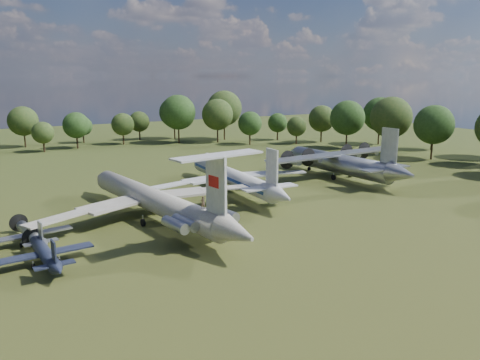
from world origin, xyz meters
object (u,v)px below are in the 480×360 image
tu104_jet (232,180)px  person_on_il62 (203,202)px  an12_transport (339,166)px  small_prop_northwest (31,237)px  small_prop_west (45,256)px  il62_airliner (154,204)px

tu104_jet → person_on_il62: person_on_il62 is taller
an12_transport → small_prop_northwest: size_ratio=2.73×
tu104_jet → small_prop_west: (-35.82, -21.31, -1.01)m
il62_airliner → small_prop_northwest: (-17.41, -2.57, -1.35)m
small_prop_northwest → person_on_il62: 22.68m
an12_transport → il62_airliner: bearing=-171.4°
an12_transport → person_on_il62: (-42.54, -22.82, 3.03)m
il62_airliner → small_prop_west: il62_airliner is taller
an12_transport → small_prop_west: (-61.37, -20.35, -1.47)m
small_prop_west → an12_transport: bearing=13.2°
small_prop_northwest → person_on_il62: size_ratio=8.86×
il62_airliner → small_prop_northwest: bearing=179.6°
il62_airliner → tu104_jet: (19.05, 10.51, -0.28)m
an12_transport → small_prop_west: an12_transport is taller
tu104_jet → an12_transport: bearing=-0.0°
an12_transport → small_prop_northwest: 63.21m
tu104_jet → small_prop_northwest: (-36.46, -13.09, -1.07)m
tu104_jet → small_prop_northwest: size_ratio=2.95×
il62_airliner → small_prop_west: bearing=-156.1°
tu104_jet → an12_transport: size_ratio=1.08×
il62_airliner → person_on_il62: size_ratio=30.20×
tu104_jet → small_prop_west: bearing=-147.1°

